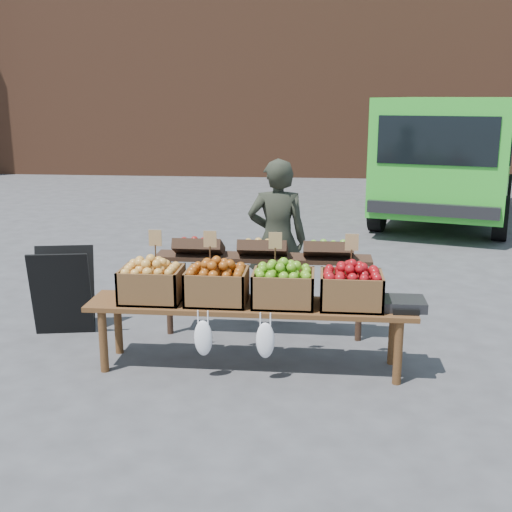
# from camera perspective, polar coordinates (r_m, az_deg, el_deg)

# --- Properties ---
(ground) EXTENTS (80.00, 80.00, 0.00)m
(ground) POSITION_cam_1_polar(r_m,az_deg,el_deg) (5.51, 0.49, -9.89)
(ground) COLOR #444447
(delivery_van) EXTENTS (3.54, 5.37, 2.21)m
(delivery_van) POSITION_cam_1_polar(r_m,az_deg,el_deg) (12.33, 16.85, 8.19)
(delivery_van) COLOR green
(delivery_van) RESTS_ON ground
(vendor) EXTENTS (0.62, 0.43, 1.64)m
(vendor) POSITION_cam_1_polar(r_m,az_deg,el_deg) (6.50, 1.90, 1.45)
(vendor) COLOR #262A1F
(vendor) RESTS_ON ground
(chalkboard_sign) EXTENTS (0.61, 0.41, 0.84)m
(chalkboard_sign) POSITION_cam_1_polar(r_m,az_deg,el_deg) (6.42, -16.77, -2.99)
(chalkboard_sign) COLOR black
(chalkboard_sign) RESTS_ON ground
(back_table) EXTENTS (2.10, 0.44, 1.04)m
(back_table) POSITION_cam_1_polar(r_m,az_deg,el_deg) (6.01, 0.62, -2.56)
(back_table) COLOR #311F15
(back_table) RESTS_ON ground
(display_bench) EXTENTS (2.70, 0.56, 0.57)m
(display_bench) POSITION_cam_1_polar(r_m,az_deg,el_deg) (5.41, -0.53, -7.10)
(display_bench) COLOR #543319
(display_bench) RESTS_ON ground
(crate_golden_apples) EXTENTS (0.50, 0.40, 0.28)m
(crate_golden_apples) POSITION_cam_1_polar(r_m,az_deg,el_deg) (5.42, -9.25, -2.50)
(crate_golden_apples) COLOR gold
(crate_golden_apples) RESTS_ON display_bench
(crate_russet_pears) EXTENTS (0.50, 0.40, 0.28)m
(crate_russet_pears) POSITION_cam_1_polar(r_m,az_deg,el_deg) (5.31, -3.50, -2.70)
(crate_russet_pears) COLOR #A54A10
(crate_russet_pears) RESTS_ON display_bench
(crate_red_apples) EXTENTS (0.50, 0.40, 0.28)m
(crate_red_apples) POSITION_cam_1_polar(r_m,az_deg,el_deg) (5.25, 2.44, -2.87)
(crate_red_apples) COLOR #4F8F11
(crate_red_apples) RESTS_ON display_bench
(crate_green_apples) EXTENTS (0.50, 0.40, 0.28)m
(crate_green_apples) POSITION_cam_1_polar(r_m,az_deg,el_deg) (5.25, 8.45, -3.02)
(crate_green_apples) COLOR maroon
(crate_green_apples) RESTS_ON display_bench
(weighing_scale) EXTENTS (0.34, 0.30, 0.08)m
(weighing_scale) POSITION_cam_1_polar(r_m,az_deg,el_deg) (5.32, 13.00, -4.14)
(weighing_scale) COLOR black
(weighing_scale) RESTS_ON display_bench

